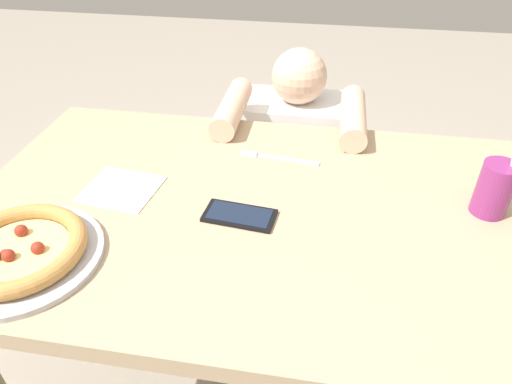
# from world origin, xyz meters

# --- Properties ---
(dining_table) EXTENTS (1.27, 0.79, 0.75)m
(dining_table) POSITION_xyz_m (0.00, 0.00, 0.63)
(dining_table) COLOR tan
(dining_table) RESTS_ON ground
(pizza_near) EXTENTS (0.30, 0.30, 0.04)m
(pizza_near) POSITION_xyz_m (-0.41, -0.23, 0.77)
(pizza_near) COLOR #B7B7BC
(pizza_near) RESTS_ON dining_table
(drink_cup_colored) EXTENTS (0.07, 0.07, 0.21)m
(drink_cup_colored) POSITION_xyz_m (0.49, 0.06, 0.81)
(drink_cup_colored) COLOR #8C2D72
(drink_cup_colored) RESTS_ON dining_table
(paper_napkin) EXTENTS (0.18, 0.16, 0.00)m
(paper_napkin) POSITION_xyz_m (-0.31, 0.01, 0.75)
(paper_napkin) COLOR white
(paper_napkin) RESTS_ON dining_table
(fork) EXTENTS (0.20, 0.04, 0.00)m
(fork) POSITION_xyz_m (0.02, 0.20, 0.75)
(fork) COLOR silver
(fork) RESTS_ON dining_table
(cell_phone) EXTENTS (0.16, 0.09, 0.01)m
(cell_phone) POSITION_xyz_m (-0.03, -0.04, 0.75)
(cell_phone) COLOR black
(cell_phone) RESTS_ON dining_table
(diner_seated) EXTENTS (0.41, 0.52, 0.89)m
(diner_seated) POSITION_xyz_m (0.04, 0.62, 0.40)
(diner_seated) COLOR #333847
(diner_seated) RESTS_ON ground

